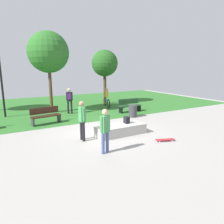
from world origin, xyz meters
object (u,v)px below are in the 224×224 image
object	(u,v)px
backpack_on_ledge	(127,120)
skateboard_by_ledge	(165,140)
concrete_ledge	(121,130)
tree_young_birch	(48,52)
pedestrian_with_backpack	(69,99)
tree_broad_elm	(105,64)
park_bench_by_oak	(130,105)
skater_watching	(82,118)
trash_bin	(133,111)
lamp_post	(0,72)
park_bench_near_path	(46,115)
skater_performing_trick	(105,128)
cyclist_on_bicycle	(107,99)

from	to	relation	value
backpack_on_ledge	skateboard_by_ledge	bearing A→B (deg)	-154.89
concrete_ledge	tree_young_birch	xyz separation A→B (m)	(-1.57, 6.46, 3.78)
skateboard_by_ledge	pedestrian_with_backpack	distance (m)	7.43
tree_broad_elm	park_bench_by_oak	bearing A→B (deg)	-92.59
skater_watching	trash_bin	xyz separation A→B (m)	(4.34, 2.48, -0.62)
skater_watching	trash_bin	distance (m)	5.04
lamp_post	park_bench_near_path	bearing A→B (deg)	-57.02
skater_watching	tree_broad_elm	xyz separation A→B (m)	(5.21, 7.89, 2.38)
skater_performing_trick	cyclist_on_bicycle	world-z (taller)	skater_performing_trick
park_bench_by_oak	concrete_ledge	bearing A→B (deg)	-128.90
skater_watching	skateboard_by_ledge	xyz separation A→B (m)	(2.99, -1.82, -0.93)
concrete_ledge	tree_broad_elm	world-z (taller)	tree_broad_elm
tree_young_birch	cyclist_on_bicycle	xyz separation A→B (m)	(4.32, 0.05, -3.38)
concrete_ledge	skateboard_by_ledge	world-z (taller)	concrete_ledge
tree_broad_elm	trash_bin	world-z (taller)	tree_broad_elm
backpack_on_ledge	cyclist_on_bicycle	world-z (taller)	cyclist_on_bicycle
park_bench_by_oak	park_bench_near_path	bearing A→B (deg)	-176.83
tree_broad_elm	skater_performing_trick	bearing A→B (deg)	-117.64
park_bench_near_path	pedestrian_with_backpack	size ratio (longest dim) A/B	0.96
concrete_ledge	skater_performing_trick	world-z (taller)	skater_performing_trick
tree_young_birch	park_bench_by_oak	bearing A→B (deg)	-27.23
lamp_post	park_bench_by_oak	bearing A→B (deg)	-18.52
park_bench_by_oak	tree_young_birch	bearing A→B (deg)	152.77
tree_broad_elm	pedestrian_with_backpack	bearing A→B (deg)	-147.37
skateboard_by_ledge	tree_broad_elm	xyz separation A→B (m)	(2.22, 9.71, 3.31)
skater_performing_trick	tree_broad_elm	size ratio (longest dim) A/B	0.36
park_bench_by_oak	tree_broad_elm	distance (m)	4.98
concrete_ledge	pedestrian_with_backpack	distance (m)	5.57
skater_watching	park_bench_near_path	distance (m)	3.64
skater_performing_trick	skateboard_by_ledge	bearing A→B (deg)	-3.45
skater_watching	pedestrian_with_backpack	size ratio (longest dim) A/B	0.99
park_bench_by_oak	backpack_on_ledge	bearing A→B (deg)	-126.05
lamp_post	trash_bin	distance (m)	8.37
trash_bin	cyclist_on_bicycle	world-z (taller)	cyclist_on_bicycle
trash_bin	park_bench_by_oak	bearing A→B (deg)	63.23
backpack_on_ledge	lamp_post	distance (m)	8.34
skater_performing_trick	skateboard_by_ledge	xyz separation A→B (m)	(2.78, -0.17, -0.88)
park_bench_by_oak	cyclist_on_bicycle	bearing A→B (deg)	100.56
pedestrian_with_backpack	concrete_ledge	bearing A→B (deg)	-83.74
concrete_ledge	trash_bin	bearing A→B (deg)	46.07
skater_performing_trick	pedestrian_with_backpack	bearing A→B (deg)	81.91
backpack_on_ledge	skateboard_by_ledge	size ratio (longest dim) A/B	0.39
tree_broad_elm	tree_young_birch	distance (m)	5.26
pedestrian_with_backpack	cyclist_on_bicycle	size ratio (longest dim) A/B	0.96
pedestrian_with_backpack	tree_young_birch	bearing A→B (deg)	134.88
trash_bin	park_bench_near_path	bearing A→B (deg)	168.51
park_bench_by_oak	lamp_post	size ratio (longest dim) A/B	0.35
park_bench_by_oak	tree_broad_elm	xyz separation A→B (m)	(0.18, 4.06, 2.89)
tree_young_birch	lamp_post	world-z (taller)	tree_young_birch
backpack_on_ledge	park_bench_near_path	size ratio (longest dim) A/B	0.19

